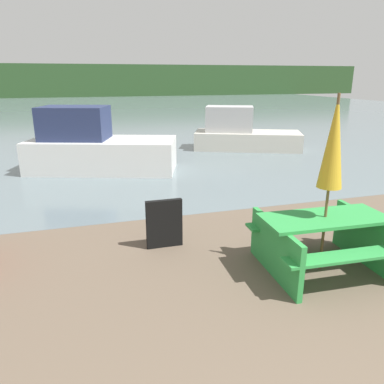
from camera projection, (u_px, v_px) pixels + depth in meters
The scene contains 7 objects.
water at pixel (91, 109), 29.71m from camera, with size 60.00×50.00×0.00m.
far_treeline at pixel (84, 81), 47.43m from camera, with size 80.00×1.60×4.00m.
picnic_table_green at pixel (323, 237), 4.97m from camera, with size 1.72×1.46×0.75m.
umbrella_gold at pixel (334, 143), 4.60m from camera, with size 0.31×0.31×2.32m.
boat at pixel (96, 147), 10.26m from camera, with size 4.26×2.82×1.75m.
boat_second at pixel (242, 134), 13.37m from camera, with size 3.97×2.79×1.50m.
signboard at pixel (164, 224), 5.66m from camera, with size 0.55×0.08×0.75m.
Camera 1 is at (-0.90, 0.47, 2.51)m, focal length 35.00 mm.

